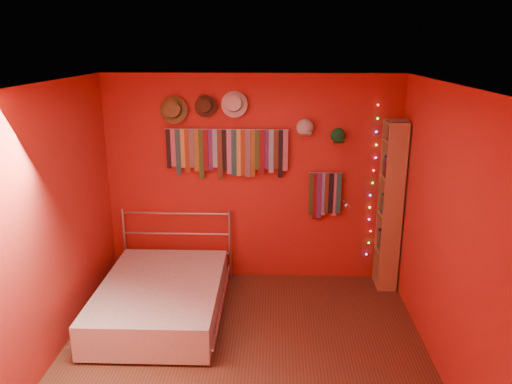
# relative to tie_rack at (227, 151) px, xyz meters

# --- Properties ---
(ground) EXTENTS (3.50, 3.50, 0.00)m
(ground) POSITION_rel_tie_rack_xyz_m (0.29, -1.68, -1.62)
(ground) COLOR #4F2E1B
(ground) RESTS_ON ground
(back_wall) EXTENTS (3.50, 0.02, 2.50)m
(back_wall) POSITION_rel_tie_rack_xyz_m (0.29, 0.07, -0.37)
(back_wall) COLOR #AF221C
(back_wall) RESTS_ON ground
(right_wall) EXTENTS (0.02, 3.50, 2.50)m
(right_wall) POSITION_rel_tie_rack_xyz_m (2.04, -1.68, -0.37)
(right_wall) COLOR #AF221C
(right_wall) RESTS_ON ground
(left_wall) EXTENTS (0.02, 3.50, 2.50)m
(left_wall) POSITION_rel_tie_rack_xyz_m (-1.46, -1.68, -0.37)
(left_wall) COLOR #AF221C
(left_wall) RESTS_ON ground
(ceiling) EXTENTS (3.50, 3.50, 0.02)m
(ceiling) POSITION_rel_tie_rack_xyz_m (0.29, -1.68, 0.88)
(ceiling) COLOR white
(ceiling) RESTS_ON back_wall
(tie_rack) EXTENTS (1.45, 0.03, 0.60)m
(tie_rack) POSITION_rel_tie_rack_xyz_m (0.00, 0.00, 0.00)
(tie_rack) COLOR #BCBCC1
(tie_rack) RESTS_ON back_wall
(small_tie_rack) EXTENTS (0.40, 0.03, 0.58)m
(small_tie_rack) POSITION_rel_tie_rack_xyz_m (1.15, 0.00, -0.51)
(small_tie_rack) COLOR #BCBCC1
(small_tie_rack) RESTS_ON back_wall
(fedora_olive) EXTENTS (0.32, 0.17, 0.31)m
(fedora_olive) POSITION_rel_tie_rack_xyz_m (-0.61, -0.03, 0.48)
(fedora_olive) COLOR brown
(fedora_olive) RESTS_ON back_wall
(fedora_brown) EXTENTS (0.25, 0.14, 0.25)m
(fedora_brown) POSITION_rel_tie_rack_xyz_m (-0.24, -0.03, 0.52)
(fedora_brown) COLOR #452A18
(fedora_brown) RESTS_ON back_wall
(fedora_white) EXTENTS (0.30, 0.16, 0.30)m
(fedora_white) POSITION_rel_tie_rack_xyz_m (0.09, -0.03, 0.55)
(fedora_white) COLOR silver
(fedora_white) RESTS_ON back_wall
(cap_white) EXTENTS (0.19, 0.24, 0.19)m
(cap_white) POSITION_rel_tie_rack_xyz_m (0.90, 0.01, 0.27)
(cap_white) COLOR silver
(cap_white) RESTS_ON back_wall
(cap_green) EXTENTS (0.17, 0.22, 0.17)m
(cap_green) POSITION_rel_tie_rack_xyz_m (1.28, 0.01, 0.19)
(cap_green) COLOR #186C2A
(cap_green) RESTS_ON back_wall
(fairy_lights) EXTENTS (0.06, 0.02, 1.85)m
(fairy_lights) POSITION_rel_tie_rack_xyz_m (1.71, 0.03, -0.38)
(fairy_lights) COLOR #FF3333
(fairy_lights) RESTS_ON back_wall
(reading_lamp) EXTENTS (0.06, 0.27, 0.08)m
(reading_lamp) POSITION_rel_tie_rack_xyz_m (1.39, -0.15, -0.60)
(reading_lamp) COLOR #BCBCC1
(reading_lamp) RESTS_ON back_wall
(bookshelf) EXTENTS (0.25, 0.34, 2.00)m
(bookshelf) POSITION_rel_tie_rack_xyz_m (1.94, -0.15, -0.60)
(bookshelf) COLOR #997445
(bookshelf) RESTS_ON ground
(bed) EXTENTS (1.35, 1.85, 0.89)m
(bed) POSITION_rel_tie_rack_xyz_m (-0.64, -0.97, -1.41)
(bed) COLOR #BCBCC1
(bed) RESTS_ON ground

